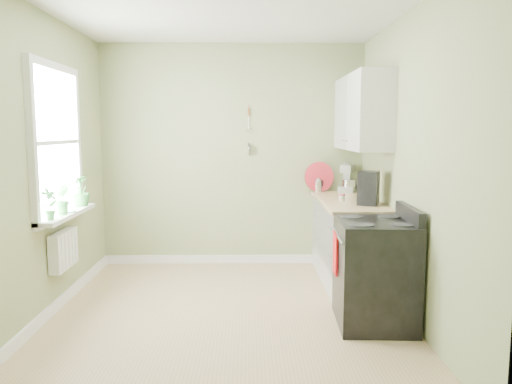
{
  "coord_description": "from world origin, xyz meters",
  "views": [
    {
      "loc": [
        0.19,
        -4.34,
        1.66
      ],
      "look_at": [
        0.27,
        0.55,
        1.05
      ],
      "focal_mm": 35.0,
      "sensor_mm": 36.0,
      "label": 1
    }
  ],
  "objects_px": {
    "kettle": "(318,185)",
    "coffee_maker": "(368,189)",
    "stand_mixer": "(348,179)",
    "stove": "(375,272)"
  },
  "relations": [
    {
      "from": "stove",
      "to": "kettle",
      "type": "distance_m",
      "value": 2.01
    },
    {
      "from": "stove",
      "to": "coffee_maker",
      "type": "height_order",
      "value": "coffee_maker"
    },
    {
      "from": "stove",
      "to": "kettle",
      "type": "relative_size",
      "value": 6.0
    },
    {
      "from": "stove",
      "to": "kettle",
      "type": "height_order",
      "value": "kettle"
    },
    {
      "from": "stove",
      "to": "coffee_maker",
      "type": "bearing_deg",
      "value": 81.43
    },
    {
      "from": "kettle",
      "to": "coffee_maker",
      "type": "relative_size",
      "value": 0.5
    },
    {
      "from": "kettle",
      "to": "stand_mixer",
      "type": "bearing_deg",
      "value": 0.19
    },
    {
      "from": "stand_mixer",
      "to": "coffee_maker",
      "type": "xyz_separation_m",
      "value": [
        -0.01,
        -1.08,
        0.01
      ]
    },
    {
      "from": "stand_mixer",
      "to": "stove",
      "type": "bearing_deg",
      "value": -93.98
    },
    {
      "from": "stand_mixer",
      "to": "kettle",
      "type": "distance_m",
      "value": 0.37
    }
  ]
}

